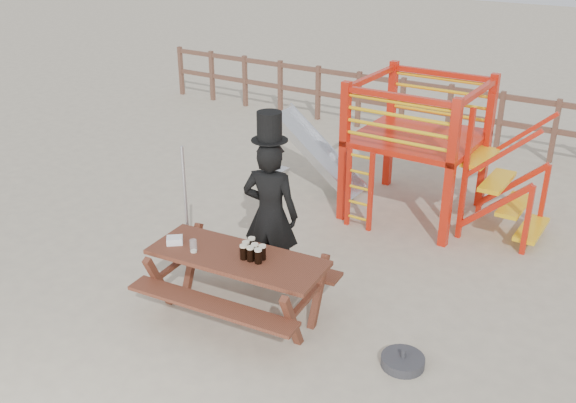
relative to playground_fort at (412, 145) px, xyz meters
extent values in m
plane|color=#BBAE92|center=(-0.12, -3.58, -1.07)|extent=(60.00, 60.00, 0.00)
cube|color=brown|center=(-0.12, 3.42, 0.03)|extent=(15.00, 0.06, 0.10)
cube|color=brown|center=(-0.12, 3.42, -0.47)|extent=(15.00, 0.06, 0.10)
cube|color=brown|center=(-7.62, 3.42, -0.47)|extent=(0.09, 0.09, 1.20)
cube|color=brown|center=(-6.62, 3.42, -0.47)|extent=(0.09, 0.09, 1.20)
cube|color=brown|center=(-5.62, 3.42, -0.47)|extent=(0.09, 0.09, 1.20)
cube|color=brown|center=(-4.62, 3.42, -0.47)|extent=(0.09, 0.09, 1.20)
cube|color=brown|center=(-3.62, 3.42, -0.47)|extent=(0.09, 0.09, 1.20)
cube|color=brown|center=(-2.62, 3.42, -0.47)|extent=(0.09, 0.09, 1.20)
cube|color=brown|center=(-1.62, 3.42, -0.47)|extent=(0.09, 0.09, 1.20)
cube|color=brown|center=(-0.62, 3.42, -0.47)|extent=(0.09, 0.09, 1.20)
cube|color=brown|center=(0.38, 3.42, -0.47)|extent=(0.09, 0.09, 1.20)
cube|color=brown|center=(1.38, 3.42, -0.47)|extent=(0.09, 0.09, 1.20)
cube|color=red|center=(-0.72, -0.78, -0.02)|extent=(0.12, 0.12, 2.10)
cube|color=red|center=(0.88, -0.78, -0.02)|extent=(0.12, 0.12, 2.10)
cube|color=red|center=(-0.72, 0.82, -0.02)|extent=(0.12, 0.12, 2.10)
cube|color=red|center=(0.88, 0.82, -0.02)|extent=(0.12, 0.12, 2.10)
cube|color=red|center=(0.08, 0.02, 0.13)|extent=(1.72, 1.72, 0.08)
cube|color=red|center=(0.08, -0.78, 0.93)|extent=(1.60, 0.08, 0.08)
cube|color=red|center=(0.08, 0.82, 0.93)|extent=(1.60, 0.08, 0.08)
cube|color=red|center=(-0.72, 0.02, 0.93)|extent=(0.08, 1.60, 0.08)
cube|color=red|center=(0.88, 0.02, 0.93)|extent=(0.08, 1.60, 0.08)
cylinder|color=yellow|center=(0.08, -0.78, 0.31)|extent=(1.50, 0.05, 0.05)
cylinder|color=yellow|center=(0.08, 0.82, 0.31)|extent=(1.50, 0.05, 0.05)
cylinder|color=yellow|center=(0.08, -0.78, 0.49)|extent=(1.50, 0.05, 0.05)
cylinder|color=yellow|center=(0.08, 0.82, 0.49)|extent=(1.50, 0.05, 0.05)
cylinder|color=yellow|center=(0.08, -0.78, 0.67)|extent=(1.50, 0.05, 0.05)
cylinder|color=yellow|center=(0.08, 0.82, 0.67)|extent=(1.50, 0.05, 0.05)
cylinder|color=yellow|center=(0.08, -0.78, 0.85)|extent=(1.50, 0.05, 0.05)
cylinder|color=yellow|center=(0.08, 0.82, 0.85)|extent=(1.50, 0.05, 0.05)
cube|color=red|center=(-0.55, -0.93, -0.47)|extent=(0.06, 0.06, 1.20)
cube|color=red|center=(-0.19, -0.93, -0.47)|extent=(0.06, 0.06, 1.20)
cylinder|color=yellow|center=(-0.37, -0.93, -0.92)|extent=(0.36, 0.04, 0.04)
cylinder|color=yellow|center=(-0.37, -0.93, -0.68)|extent=(0.36, 0.04, 0.04)
cylinder|color=yellow|center=(-0.37, -0.93, -0.44)|extent=(0.36, 0.04, 0.04)
cylinder|color=yellow|center=(-0.37, -0.93, -0.20)|extent=(0.36, 0.04, 0.04)
cylinder|color=yellow|center=(-0.37, -0.93, 0.04)|extent=(0.36, 0.04, 0.04)
cube|color=yellow|center=(1.03, 0.02, 0.01)|extent=(0.30, 0.90, 0.06)
cube|color=yellow|center=(1.31, 0.02, -0.29)|extent=(0.30, 0.90, 0.06)
cube|color=yellow|center=(1.59, 0.02, -0.59)|extent=(0.30, 0.90, 0.06)
cube|color=yellow|center=(1.87, 0.02, -0.89)|extent=(0.30, 0.90, 0.06)
cube|color=red|center=(1.43, -0.43, -0.47)|extent=(0.95, 0.08, 0.86)
cube|color=red|center=(1.43, 0.47, -0.47)|extent=(0.95, 0.08, 0.86)
cube|color=silver|center=(-1.62, 0.02, -0.45)|extent=(1.53, 0.55, 1.21)
cube|color=silver|center=(-1.62, -0.25, -0.41)|extent=(1.58, 0.04, 1.28)
cube|color=silver|center=(-1.62, 0.29, -0.41)|extent=(1.58, 0.04, 1.28)
cube|color=silver|center=(-2.52, 0.02, -0.97)|extent=(0.35, 0.55, 0.05)
cube|color=brown|center=(-0.49, -3.69, -0.32)|extent=(2.07, 0.95, 0.05)
cube|color=brown|center=(-0.43, -4.24, -0.62)|extent=(2.02, 0.48, 0.04)
cube|color=brown|center=(-0.54, -3.14, -0.62)|extent=(2.02, 0.48, 0.04)
cube|color=brown|center=(-1.34, -3.77, -0.71)|extent=(0.20, 1.20, 0.72)
cube|color=brown|center=(0.36, -3.60, -0.71)|extent=(0.20, 1.20, 0.72)
imported|color=black|center=(-0.57, -2.91, -0.13)|extent=(0.78, 0.61, 1.88)
cube|color=#0C8724|center=(-0.61, -2.76, 0.09)|extent=(0.08, 0.04, 0.44)
cylinder|color=black|center=(-0.57, -2.91, 0.81)|extent=(0.43, 0.43, 0.01)
cylinder|color=black|center=(-0.57, -2.91, 0.98)|extent=(0.29, 0.29, 0.33)
cube|color=white|center=(-0.60, -2.77, 1.09)|extent=(0.15, 0.04, 0.04)
cylinder|color=#B2B2B7|center=(-1.50, -3.36, -0.19)|extent=(0.04, 0.04, 1.76)
cylinder|color=#313236|center=(1.47, -3.51, -1.02)|extent=(0.45, 0.45, 0.10)
cylinder|color=#313236|center=(1.47, -3.51, -0.93)|extent=(0.05, 0.05, 0.09)
cube|color=white|center=(-1.26, -3.85, -0.26)|extent=(0.23, 0.22, 0.08)
cylinder|color=black|center=(-0.38, -3.71, -0.22)|extent=(0.08, 0.08, 0.15)
cylinder|color=beige|center=(-0.38, -3.71, -0.13)|extent=(0.08, 0.08, 0.02)
cylinder|color=black|center=(-0.29, -3.70, -0.22)|extent=(0.08, 0.08, 0.15)
cylinder|color=beige|center=(-0.29, -3.70, -0.13)|extent=(0.08, 0.08, 0.02)
cylinder|color=black|center=(-0.19, -3.69, -0.22)|extent=(0.08, 0.08, 0.15)
cylinder|color=beige|center=(-0.19, -3.69, -0.13)|extent=(0.08, 0.08, 0.02)
cylinder|color=black|center=(-0.40, -3.63, -0.22)|extent=(0.08, 0.08, 0.15)
cylinder|color=beige|center=(-0.40, -3.63, -0.13)|extent=(0.08, 0.08, 0.02)
cylinder|color=black|center=(-0.29, -3.62, -0.22)|extent=(0.08, 0.08, 0.15)
cylinder|color=beige|center=(-0.29, -3.62, -0.13)|extent=(0.08, 0.08, 0.02)
cylinder|color=black|center=(-0.20, -3.60, -0.22)|extent=(0.08, 0.08, 0.15)
cylinder|color=beige|center=(-0.20, -3.60, -0.13)|extent=(0.08, 0.08, 0.02)
cylinder|color=black|center=(-0.41, -3.52, -0.22)|extent=(0.08, 0.08, 0.15)
cylinder|color=beige|center=(-0.41, -3.52, -0.13)|extent=(0.08, 0.08, 0.02)
cylinder|color=silver|center=(-0.94, -3.88, -0.22)|extent=(0.08, 0.08, 0.15)
cylinder|color=beige|center=(-0.94, -3.88, -0.29)|extent=(0.07, 0.07, 0.02)
camera|label=1|loc=(3.36, -8.59, 3.17)|focal=40.00mm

